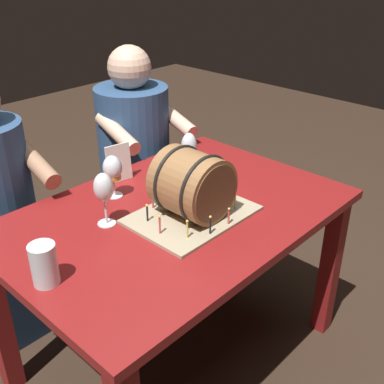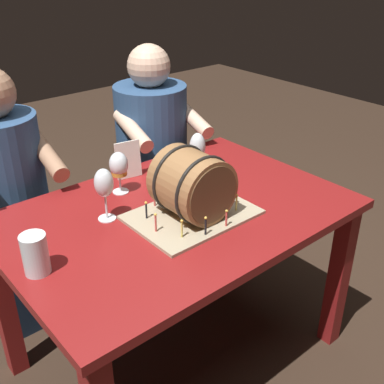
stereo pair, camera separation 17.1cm
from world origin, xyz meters
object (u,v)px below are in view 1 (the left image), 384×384
(wine_glass_empty, at_px, (104,189))
(person_seated_right, at_px, (136,166))
(wine_glass_amber, at_px, (113,170))
(wine_glass_white, at_px, (189,149))
(beer_pint, at_px, (44,266))
(barrel_cake, at_px, (192,187))
(menu_card, at_px, (119,163))
(dining_table, at_px, (176,236))

(wine_glass_empty, bearing_deg, person_seated_right, 42.77)
(wine_glass_amber, height_order, wine_glass_white, wine_glass_white)
(wine_glass_white, height_order, person_seated_right, person_seated_right)
(wine_glass_empty, distance_m, beer_pint, 0.36)
(beer_pint, bearing_deg, barrel_cake, -4.92)
(wine_glass_amber, xyz_separation_m, wine_glass_empty, (-0.15, -0.15, 0.03))
(barrel_cake, relative_size, wine_glass_amber, 2.56)
(barrel_cake, xyz_separation_m, wine_glass_white, (0.22, 0.22, 0.02))
(menu_card, bearing_deg, beer_pint, -137.04)
(barrel_cake, bearing_deg, wine_glass_amber, 106.29)
(barrel_cake, relative_size, wine_glass_empty, 2.21)
(dining_table, bearing_deg, wine_glass_amber, 107.29)
(wine_glass_amber, distance_m, person_seated_right, 0.69)
(wine_glass_amber, bearing_deg, dining_table, -72.71)
(wine_glass_amber, height_order, wine_glass_empty, wine_glass_empty)
(wine_glass_white, distance_m, beer_pint, 0.81)
(wine_glass_white, bearing_deg, beer_pint, -167.83)
(wine_glass_amber, distance_m, beer_pint, 0.56)
(barrel_cake, height_order, person_seated_right, person_seated_right)
(beer_pint, bearing_deg, wine_glass_white, 12.17)
(wine_glass_empty, relative_size, person_seated_right, 0.17)
(barrel_cake, distance_m, wine_glass_amber, 0.34)
(beer_pint, xyz_separation_m, person_seated_right, (0.94, 0.71, -0.22))
(beer_pint, bearing_deg, wine_glass_amber, 30.41)
(dining_table, distance_m, menu_card, 0.40)
(wine_glass_empty, bearing_deg, wine_glass_amber, 43.71)
(dining_table, xyz_separation_m, wine_glass_empty, (-0.23, 0.11, 0.25))
(wine_glass_empty, height_order, beer_pint, wine_glass_empty)
(dining_table, bearing_deg, menu_card, 86.10)
(barrel_cake, distance_m, person_seated_right, 0.89)
(dining_table, distance_m, barrel_cake, 0.24)
(wine_glass_amber, distance_m, wine_glass_white, 0.33)
(wine_glass_white, height_order, beer_pint, wine_glass_white)
(wine_glass_empty, relative_size, menu_card, 1.25)
(wine_glass_empty, relative_size, beer_pint, 1.52)
(dining_table, xyz_separation_m, person_seated_right, (0.39, 0.68, -0.05))
(wine_glass_amber, distance_m, wine_glass_empty, 0.21)
(person_seated_right, bearing_deg, wine_glass_empty, -137.23)
(dining_table, relative_size, menu_card, 8.03)
(beer_pint, bearing_deg, dining_table, 2.32)
(barrel_cake, relative_size, beer_pint, 3.37)
(dining_table, xyz_separation_m, wine_glass_amber, (-0.08, 0.26, 0.23))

